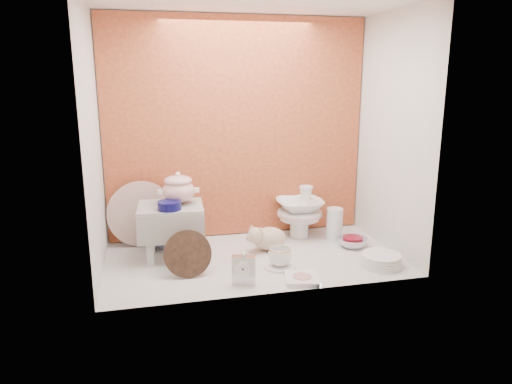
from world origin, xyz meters
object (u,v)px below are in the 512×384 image
(dinner_plate_stack, at_px, (381,260))
(crystal_bowl, at_px, (353,242))
(mantel_clock, at_px, (244,269))
(porcelain_tower, at_px, (300,211))
(gold_rim_teacup, at_px, (280,257))
(soup_tureen, at_px, (178,188))
(step_stool, at_px, (172,231))
(floral_platter, at_px, (141,214))
(plush_pig, at_px, (269,238))
(blue_white_vase, at_px, (164,226))

(dinner_plate_stack, relative_size, crystal_bowl, 1.27)
(mantel_clock, distance_m, porcelain_tower, 0.88)
(mantel_clock, bearing_deg, gold_rim_teacup, 56.11)
(soup_tureen, relative_size, crystal_bowl, 1.23)
(step_stool, distance_m, mantel_clock, 0.62)
(dinner_plate_stack, bearing_deg, gold_rim_teacup, 168.80)
(soup_tureen, bearing_deg, porcelain_tower, 10.42)
(floral_platter, bearing_deg, plush_pig, -19.08)
(soup_tureen, xyz_separation_m, blue_white_vase, (-0.09, 0.18, -0.30))
(porcelain_tower, bearing_deg, mantel_clock, -128.32)
(step_stool, distance_m, crystal_bowl, 1.19)
(step_stool, xyz_separation_m, mantel_clock, (0.35, -0.50, -0.07))
(plush_pig, height_order, dinner_plate_stack, plush_pig)
(dinner_plate_stack, relative_size, porcelain_tower, 0.68)
(crystal_bowl, bearing_deg, plush_pig, 173.00)
(blue_white_vase, bearing_deg, crystal_bowl, -14.36)
(soup_tureen, bearing_deg, dinner_plate_stack, -22.19)
(crystal_bowl, relative_size, porcelain_tower, 0.54)
(step_stool, xyz_separation_m, blue_white_vase, (-0.04, 0.21, -0.03))
(soup_tureen, distance_m, mantel_clock, 0.70)
(mantel_clock, xyz_separation_m, plush_pig, (0.27, 0.47, -0.01))
(mantel_clock, xyz_separation_m, gold_rim_teacup, (0.26, 0.18, -0.02))
(blue_white_vase, bearing_deg, mantel_clock, -61.58)
(floral_platter, relative_size, gold_rim_teacup, 3.22)
(plush_pig, xyz_separation_m, dinner_plate_stack, (0.58, -0.41, -0.04))
(mantel_clock, relative_size, dinner_plate_stack, 0.74)
(step_stool, height_order, porcelain_tower, porcelain_tower)
(crystal_bowl, distance_m, porcelain_tower, 0.42)
(step_stool, height_order, crystal_bowl, step_stool)
(dinner_plate_stack, bearing_deg, mantel_clock, -175.64)
(porcelain_tower, bearing_deg, step_stool, -168.37)
(step_stool, relative_size, blue_white_vase, 1.43)
(step_stool, height_order, soup_tureen, soup_tureen)
(floral_platter, distance_m, dinner_plate_stack, 1.56)
(step_stool, relative_size, floral_platter, 0.89)
(floral_platter, xyz_separation_m, plush_pig, (0.80, -0.28, -0.14))
(soup_tureen, xyz_separation_m, dinner_plate_stack, (1.15, -0.47, -0.40))
(soup_tureen, xyz_separation_m, floral_platter, (-0.23, 0.22, -0.22))
(step_stool, distance_m, blue_white_vase, 0.22)
(step_stool, xyz_separation_m, porcelain_tower, (0.90, 0.18, 0.02))
(blue_white_vase, xyz_separation_m, dinner_plate_stack, (1.24, -0.65, -0.10))
(blue_white_vase, distance_m, dinner_plate_stack, 1.40)
(floral_platter, height_order, plush_pig, floral_platter)
(gold_rim_teacup, distance_m, crystal_bowl, 0.61)
(dinner_plate_stack, xyz_separation_m, crystal_bowl, (-0.03, 0.34, -0.01))
(gold_rim_teacup, relative_size, porcelain_tower, 0.37)
(step_stool, height_order, gold_rim_teacup, step_stool)
(mantel_clock, bearing_deg, crystal_bowl, 46.84)
(gold_rim_teacup, height_order, crystal_bowl, gold_rim_teacup)
(blue_white_vase, relative_size, plush_pig, 0.99)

